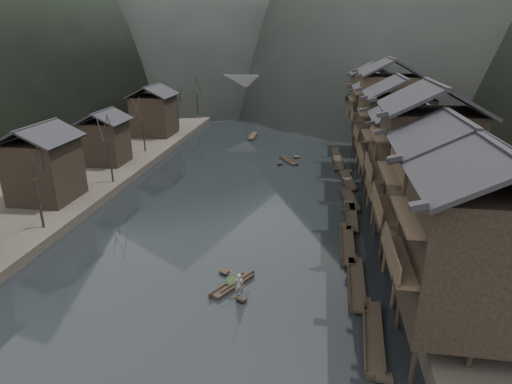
# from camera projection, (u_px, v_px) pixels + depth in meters

# --- Properties ---
(water) EXTENTS (300.00, 300.00, 0.00)m
(water) POSITION_uv_depth(u_px,v_px,m) (208.00, 267.00, 35.17)
(water) COLOR black
(water) RESTS_ON ground
(right_bank) EXTENTS (40.00, 200.00, 1.80)m
(right_bank) POSITION_uv_depth(u_px,v_px,m) (489.00, 149.00, 67.02)
(right_bank) COLOR #2D2823
(right_bank) RESTS_ON ground
(left_bank) EXTENTS (40.00, 200.00, 1.20)m
(left_bank) POSITION_uv_depth(u_px,v_px,m) (75.00, 136.00, 76.88)
(left_bank) COLOR #2D2823
(left_bank) RESTS_ON ground
(stilt_houses) EXTENTS (9.00, 67.60, 15.25)m
(stilt_houses) POSITION_uv_depth(u_px,v_px,m) (400.00, 124.00, 47.42)
(stilt_houses) COLOR black
(stilt_houses) RESTS_ON ground
(left_houses) EXTENTS (8.10, 53.20, 8.73)m
(left_houses) POSITION_uv_depth(u_px,v_px,m) (90.00, 136.00, 54.67)
(left_houses) COLOR black
(left_houses) RESTS_ON left_bank
(bare_trees) EXTENTS (3.77, 72.89, 7.55)m
(bare_trees) POSITION_uv_depth(u_px,v_px,m) (128.00, 124.00, 57.43)
(bare_trees) COLOR black
(bare_trees) RESTS_ON left_bank
(moored_sampans) EXTENTS (2.83, 50.87, 0.47)m
(moored_sampans) POSITION_uv_depth(u_px,v_px,m) (348.00, 209.00, 46.18)
(moored_sampans) COLOR black
(moored_sampans) RESTS_ON water
(midriver_boats) EXTENTS (9.93, 20.19, 0.44)m
(midriver_boats) POSITION_uv_depth(u_px,v_px,m) (268.00, 146.00, 71.77)
(midriver_boats) COLOR black
(midriver_boats) RESTS_ON water
(stone_bridge) EXTENTS (40.00, 6.00, 9.00)m
(stone_bridge) POSITION_uv_depth(u_px,v_px,m) (285.00, 92.00, 100.06)
(stone_bridge) COLOR #4C4C4F
(stone_bridge) RESTS_ON ground
(hero_sampan) EXTENTS (2.93, 4.29, 0.43)m
(hero_sampan) POSITION_uv_depth(u_px,v_px,m) (232.00, 284.00, 32.36)
(hero_sampan) COLOR black
(hero_sampan) RESTS_ON water
(cargo_heap) EXTENTS (0.99, 1.30, 0.60)m
(cargo_heap) POSITION_uv_depth(u_px,v_px,m) (231.00, 277.00, 32.36)
(cargo_heap) COLOR black
(cargo_heap) RESTS_ON hero_sampan
(boatman) EXTENTS (0.69, 0.47, 1.84)m
(boatman) POSITION_uv_depth(u_px,v_px,m) (239.00, 282.00, 30.59)
(boatman) COLOR slate
(boatman) RESTS_ON hero_sampan
(bamboo_pole) EXTENTS (1.03, 2.75, 3.52)m
(bamboo_pole) POSITION_uv_depth(u_px,v_px,m) (241.00, 249.00, 29.62)
(bamboo_pole) COLOR #8C7A51
(bamboo_pole) RESTS_ON boatman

